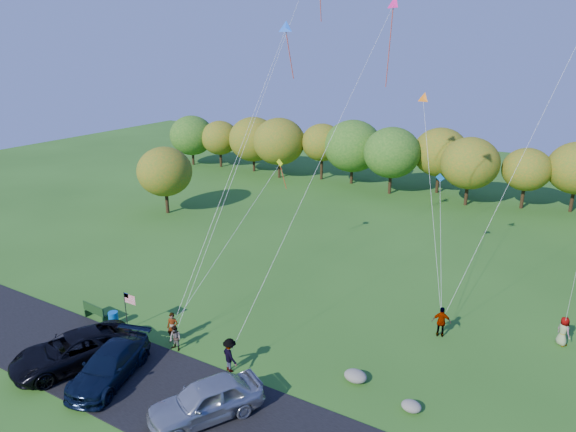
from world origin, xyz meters
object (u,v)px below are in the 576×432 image
(minivan_silver, at_px, (206,400))
(trash_barrel, at_px, (114,319))
(flyer_a, at_px, (173,327))
(flyer_c, at_px, (230,355))
(flyer_e, at_px, (563,331))
(park_bench, at_px, (95,311))
(flyer_d, at_px, (441,322))
(minivan_dark, at_px, (73,350))
(minivan_navy, at_px, (109,365))
(flyer_b, at_px, (175,338))

(minivan_silver, bearing_deg, trash_barrel, -169.77)
(minivan_silver, bearing_deg, flyer_a, 174.33)
(flyer_c, distance_m, trash_barrel, 9.16)
(flyer_e, distance_m, park_bench, 28.48)
(flyer_c, xyz_separation_m, trash_barrel, (-9.14, 0.13, -0.52))
(minivan_silver, relative_size, flyer_d, 2.84)
(flyer_d, distance_m, park_bench, 21.59)
(minivan_silver, distance_m, park_bench, 12.43)
(flyer_e, height_order, park_bench, flyer_e)
(minivan_dark, relative_size, trash_barrel, 7.12)
(minivan_dark, height_order, trash_barrel, minivan_dark)
(trash_barrel, bearing_deg, minivan_navy, -43.13)
(flyer_c, bearing_deg, flyer_b, 25.16)
(flyer_d, bearing_deg, flyer_c, 30.33)
(flyer_b, height_order, trash_barrel, flyer_b)
(trash_barrel, bearing_deg, flyer_d, 26.91)
(minivan_dark, bearing_deg, flyer_b, 68.13)
(flyer_a, distance_m, flyer_c, 4.69)
(flyer_a, xyz_separation_m, flyer_b, (0.77, -0.64, -0.16))
(minivan_silver, height_order, flyer_a, minivan_silver)
(flyer_b, bearing_deg, park_bench, -174.81)
(flyer_d, relative_size, trash_barrel, 2.14)
(flyer_a, height_order, flyer_c, flyer_c)
(minivan_dark, xyz_separation_m, flyer_c, (7.65, 3.93, 0.02))
(flyer_d, bearing_deg, flyer_e, -173.28)
(minivan_silver, xyz_separation_m, flyer_a, (-5.89, 4.17, -0.06))
(flyer_b, bearing_deg, flyer_d, 41.10)
(minivan_dark, height_order, minivan_silver, minivan_silver)
(minivan_silver, height_order, flyer_e, minivan_silver)
(flyer_a, bearing_deg, minivan_silver, -59.29)
(flyer_d, bearing_deg, trash_barrel, 10.92)
(minivan_dark, xyz_separation_m, flyer_d, (16.47, 13.18, 0.01))
(park_bench, bearing_deg, trash_barrel, 9.10)
(flyer_b, bearing_deg, flyer_a, 145.40)
(minivan_navy, xyz_separation_m, flyer_e, (20.13, 15.71, 0.02))
(flyer_a, height_order, flyer_d, flyer_d)
(flyer_a, height_order, flyer_e, flyer_a)
(minivan_navy, distance_m, flyer_b, 3.95)
(minivan_navy, distance_m, flyer_c, 6.24)
(flyer_c, bearing_deg, flyer_e, -116.75)
(flyer_c, relative_size, flyer_d, 1.01)
(flyer_a, relative_size, park_bench, 0.92)
(flyer_c, xyz_separation_m, flyer_e, (15.19, 11.91, -0.07))
(minivan_dark, relative_size, flyer_d, 3.32)
(minivan_silver, relative_size, flyer_a, 2.95)
(minivan_silver, distance_m, flyer_a, 7.21)
(flyer_a, relative_size, flyer_b, 1.21)
(flyer_a, height_order, trash_barrel, flyer_a)
(minivan_dark, bearing_deg, minivan_navy, 24.62)
(minivan_navy, distance_m, flyer_d, 18.97)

